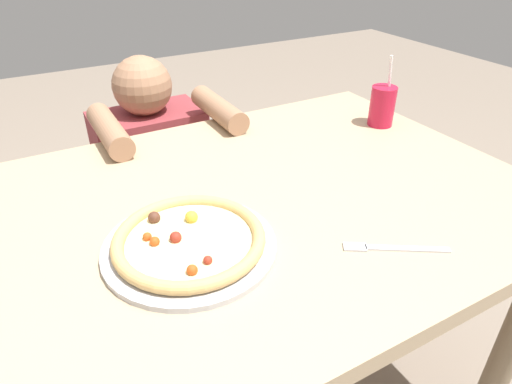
{
  "coord_description": "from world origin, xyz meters",
  "views": [
    {
      "loc": [
        -0.44,
        -0.75,
        1.29
      ],
      "look_at": [
        -0.03,
        -0.03,
        0.78
      ],
      "focal_mm": 31.23,
      "sensor_mm": 36.0,
      "label": 1
    }
  ],
  "objects_px": {
    "drink_cup_colored": "(382,106)",
    "fork": "(391,248)",
    "pizza_near": "(189,241)",
    "diner_seated": "(157,190)"
  },
  "relations": [
    {
      "from": "drink_cup_colored",
      "to": "diner_seated",
      "type": "xyz_separation_m",
      "value": [
        -0.58,
        0.5,
        -0.39
      ]
    },
    {
      "from": "drink_cup_colored",
      "to": "fork",
      "type": "xyz_separation_m",
      "value": [
        -0.4,
        -0.47,
        -0.06
      ]
    },
    {
      "from": "pizza_near",
      "to": "diner_seated",
      "type": "distance_m",
      "value": 0.86
    },
    {
      "from": "drink_cup_colored",
      "to": "fork",
      "type": "height_order",
      "value": "drink_cup_colored"
    },
    {
      "from": "pizza_near",
      "to": "diner_seated",
      "type": "xyz_separation_m",
      "value": [
        0.15,
        0.78,
        -0.35
      ]
    },
    {
      "from": "diner_seated",
      "to": "fork",
      "type": "bearing_deg",
      "value": -79.23
    },
    {
      "from": "diner_seated",
      "to": "drink_cup_colored",
      "type": "bearing_deg",
      "value": -40.46
    },
    {
      "from": "pizza_near",
      "to": "fork",
      "type": "relative_size",
      "value": 1.83
    },
    {
      "from": "fork",
      "to": "diner_seated",
      "type": "distance_m",
      "value": 1.04
    },
    {
      "from": "pizza_near",
      "to": "drink_cup_colored",
      "type": "distance_m",
      "value": 0.79
    }
  ]
}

